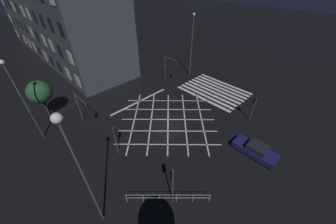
# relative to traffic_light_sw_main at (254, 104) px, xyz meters

# --- Properties ---
(ground_plane) EXTENTS (200.00, 200.00, 0.00)m
(ground_plane) POSITION_rel_traffic_light_sw_main_xyz_m (7.23, 7.23, -2.45)
(ground_plane) COLOR black
(road_markings) EXTENTS (14.45, 20.84, 0.01)m
(road_markings) POSITION_rel_traffic_light_sw_main_xyz_m (7.52, 0.43, -2.44)
(road_markings) COLOR silver
(road_markings) RESTS_ON ground_plane
(traffic_light_sw_main) EXTENTS (0.39, 0.36, 3.42)m
(traffic_light_sw_main) POSITION_rel_traffic_light_sw_main_xyz_m (0.00, 0.00, 0.00)
(traffic_light_sw_main) COLOR #424244
(traffic_light_sw_main) RESTS_ON ground_plane
(traffic_light_se_main) EXTENTS (2.67, 0.36, 4.15)m
(traffic_light_se_main) POSITION_rel_traffic_light_sw_main_xyz_m (14.07, -0.14, 0.61)
(traffic_light_se_main) COLOR #424244
(traffic_light_se_main) RESTS_ON ground_plane
(traffic_light_nw_main) EXTENTS (0.39, 0.36, 4.25)m
(traffic_light_nw_main) POSITION_rel_traffic_light_sw_main_xyz_m (-0.47, 14.42, 0.58)
(traffic_light_nw_main) COLOR #424244
(traffic_light_nw_main) RESTS_ON ground_plane
(traffic_light_ne_main) EXTENTS (3.04, 0.36, 4.10)m
(traffic_light_ne_main) POSITION_rel_traffic_light_sw_main_xyz_m (13.08, 14.96, 0.59)
(traffic_light_ne_main) COLOR #424244
(traffic_light_ne_main) RESTS_ON ground_plane
(traffic_light_median_north) EXTENTS (0.36, 0.39, 3.55)m
(traffic_light_median_north) POSITION_rel_traffic_light_sw_main_xyz_m (6.97, 14.60, 0.10)
(traffic_light_median_north) COLOR #424244
(traffic_light_median_north) RESTS_ON ground_plane
(street_lamp_east) EXTENTS (0.41, 0.41, 10.12)m
(street_lamp_east) POSITION_rel_traffic_light_sw_main_xyz_m (13.39, -4.26, 3.76)
(street_lamp_east) COLOR #424244
(street_lamp_east) RESTS_ON ground_plane
(street_lamp_west) EXTENTS (0.41, 0.41, 9.13)m
(street_lamp_west) POSITION_rel_traffic_light_sw_main_xyz_m (14.91, 19.50, 3.26)
(street_lamp_west) COLOR #424244
(street_lamp_west) RESTS_ON ground_plane
(street_lamp_far) EXTENTS (0.52, 0.52, 10.19)m
(street_lamp_far) POSITION_rel_traffic_light_sw_main_xyz_m (2.24, 19.11, 4.57)
(street_lamp_far) COLOR #424244
(street_lamp_far) RESTS_ON ground_plane
(street_tree_near) EXTENTS (2.69, 2.69, 5.16)m
(street_tree_near) POSITION_rel_traffic_light_sw_main_xyz_m (18.07, 17.63, 1.34)
(street_tree_near) COLOR #38281C
(street_tree_near) RESTS_ON ground_plane
(waiting_car) EXTENTS (4.39, 1.73, 1.32)m
(waiting_car) POSITION_rel_traffic_light_sw_main_xyz_m (-2.99, 4.83, -1.83)
(waiting_car) COLOR #191951
(waiting_car) RESTS_ON ground_plane
(pedestrian_railing) EXTENTS (4.75, 4.82, 1.05)m
(pedestrian_railing) POSITION_rel_traffic_light_sw_main_xyz_m (-0.30, 14.66, -1.78)
(pedestrian_railing) COLOR #B7B7BC
(pedestrian_railing) RESTS_ON ground_plane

